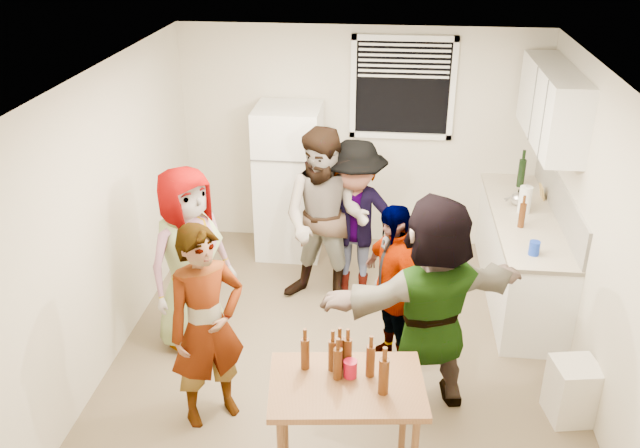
# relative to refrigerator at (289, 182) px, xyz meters

# --- Properties ---
(room) EXTENTS (4.00, 4.50, 2.50)m
(room) POSITION_rel_refrigerator_xyz_m (0.75, -1.88, -0.85)
(room) COLOR beige
(room) RESTS_ON ground
(window) EXTENTS (1.12, 0.10, 1.06)m
(window) POSITION_rel_refrigerator_xyz_m (1.20, 0.33, 1.00)
(window) COLOR white
(window) RESTS_ON room
(refrigerator) EXTENTS (0.70, 0.70, 1.70)m
(refrigerator) POSITION_rel_refrigerator_xyz_m (0.00, 0.00, 0.00)
(refrigerator) COLOR white
(refrigerator) RESTS_ON ground
(counter_lower) EXTENTS (0.60, 2.20, 0.86)m
(counter_lower) POSITION_rel_refrigerator_xyz_m (2.45, -0.73, -0.42)
(counter_lower) COLOR white
(counter_lower) RESTS_ON ground
(countertop) EXTENTS (0.64, 2.22, 0.04)m
(countertop) POSITION_rel_refrigerator_xyz_m (2.45, -0.73, 0.03)
(countertop) COLOR beige
(countertop) RESTS_ON counter_lower
(backsplash) EXTENTS (0.03, 2.20, 0.36)m
(backsplash) POSITION_rel_refrigerator_xyz_m (2.74, -0.73, 0.23)
(backsplash) COLOR beige
(backsplash) RESTS_ON countertop
(upper_cabinets) EXTENTS (0.34, 1.60, 0.70)m
(upper_cabinets) POSITION_rel_refrigerator_xyz_m (2.58, -0.53, 1.10)
(upper_cabinets) COLOR white
(upper_cabinets) RESTS_ON room
(kettle) EXTENTS (0.27, 0.25, 0.18)m
(kettle) POSITION_rel_refrigerator_xyz_m (2.40, -0.49, 0.05)
(kettle) COLOR silver
(kettle) RESTS_ON countertop
(paper_towel) EXTENTS (0.12, 0.12, 0.27)m
(paper_towel) POSITION_rel_refrigerator_xyz_m (2.43, -0.66, 0.05)
(paper_towel) COLOR white
(paper_towel) RESTS_ON countertop
(wine_bottle) EXTENTS (0.08, 0.08, 0.30)m
(wine_bottle) POSITION_rel_refrigerator_xyz_m (2.50, 0.01, 0.05)
(wine_bottle) COLOR black
(wine_bottle) RESTS_ON countertop
(beer_bottle_counter) EXTENTS (0.06, 0.06, 0.23)m
(beer_bottle_counter) POSITION_rel_refrigerator_xyz_m (2.35, -1.01, 0.05)
(beer_bottle_counter) COLOR #47230C
(beer_bottle_counter) RESTS_ON countertop
(blue_cup) EXTENTS (0.09, 0.09, 0.13)m
(blue_cup) POSITION_rel_refrigerator_xyz_m (2.37, -1.56, 0.05)
(blue_cup) COLOR #1131AF
(blue_cup) RESTS_ON countertop
(picture_frame) EXTENTS (0.02, 0.16, 0.13)m
(picture_frame) POSITION_rel_refrigerator_xyz_m (2.67, -0.28, 0.12)
(picture_frame) COLOR tan
(picture_frame) RESTS_ON countertop
(trash_bin) EXTENTS (0.39, 0.39, 0.49)m
(trash_bin) POSITION_rel_refrigerator_xyz_m (2.59, -2.55, -0.60)
(trash_bin) COLOR white
(trash_bin) RESTS_ON ground
(beer_bottle_table) EXTENTS (0.07, 0.07, 0.26)m
(beer_bottle_table) POSITION_rel_refrigerator_xyz_m (1.12, -3.46, 0.00)
(beer_bottle_table) COLOR #47230C
(beer_bottle_table) RESTS_ON serving_table
(red_cup) EXTENTS (0.09, 0.09, 0.12)m
(red_cup) POSITION_rel_refrigerator_xyz_m (0.90, -3.32, 0.00)
(red_cup) COLOR #A90B23
(red_cup) RESTS_ON serving_table
(guest_grey) EXTENTS (1.87, 1.69, 0.54)m
(guest_grey) POSITION_rel_refrigerator_xyz_m (-0.59, -1.89, -0.85)
(guest_grey) COLOR gray
(guest_grey) RESTS_ON ground
(guest_stripe) EXTENTS (1.47, 1.67, 0.39)m
(guest_stripe) POSITION_rel_refrigerator_xyz_m (-0.19, -2.82, -0.85)
(guest_stripe) COLOR #141933
(guest_stripe) RESTS_ON ground
(guest_back_left) EXTENTS (1.27, 1.97, 0.69)m
(guest_back_left) POSITION_rel_refrigerator_xyz_m (0.51, -1.07, -0.85)
(guest_back_left) COLOR brown
(guest_back_left) RESTS_ON ground
(guest_back_right) EXTENTS (1.20, 1.74, 0.62)m
(guest_back_right) POSITION_rel_refrigerator_xyz_m (0.78, -0.90, -0.85)
(guest_back_right) COLOR #3E3D42
(guest_back_right) RESTS_ON ground
(guest_black) EXTENTS (1.76, 1.51, 0.37)m
(guest_black) POSITION_rel_refrigerator_xyz_m (1.17, -2.01, -0.85)
(guest_black) COLOR black
(guest_black) RESTS_ON ground
(guest_orange) EXTENTS (2.24, 2.31, 0.53)m
(guest_orange) POSITION_rel_refrigerator_xyz_m (1.47, -2.48, -0.85)
(guest_orange) COLOR #E68544
(guest_orange) RESTS_ON ground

